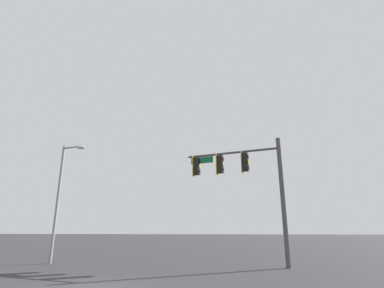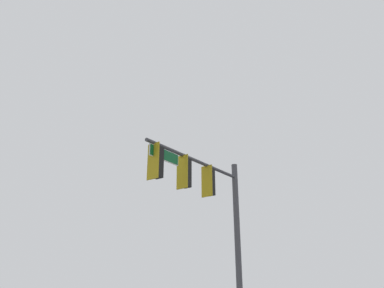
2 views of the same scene
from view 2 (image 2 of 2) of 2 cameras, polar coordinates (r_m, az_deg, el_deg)
name	(u,v)px [view 2 (image 2 of 2)]	position (r m, az deg, el deg)	size (l,w,h in m)	color
signal_pole_near	(211,205)	(15.18, 2.84, -9.31)	(5.79, 1.44, 7.16)	#47474C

